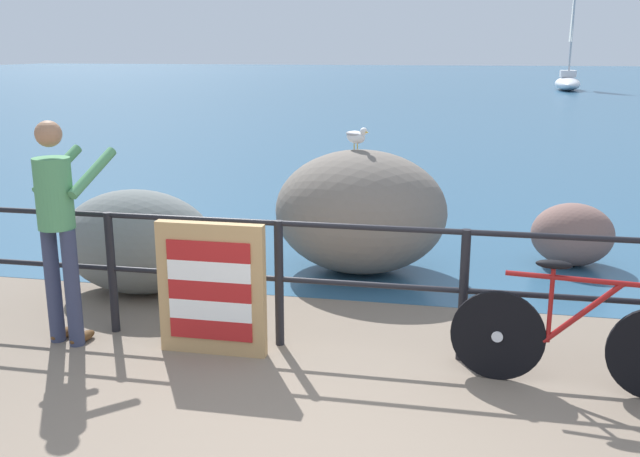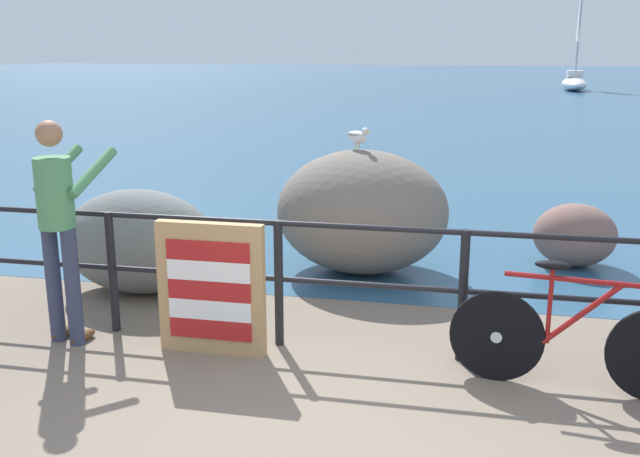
% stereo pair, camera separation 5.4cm
% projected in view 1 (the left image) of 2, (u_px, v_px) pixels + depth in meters
% --- Properties ---
extents(ground_plane, '(120.00, 120.00, 0.10)m').
position_uv_depth(ground_plane, '(442.00, 122.00, 23.01)').
color(ground_plane, '#756656').
extents(sea_surface, '(120.00, 90.00, 0.01)m').
position_uv_depth(sea_surface, '(455.00, 81.00, 49.38)').
color(sea_surface, '#2D5675').
rests_on(sea_surface, ground_plane).
extents(promenade_railing, '(7.16, 0.07, 1.02)m').
position_uv_depth(promenade_railing, '(369.00, 274.00, 5.41)').
color(promenade_railing, black).
rests_on(promenade_railing, ground_plane).
extents(bicycle, '(1.69, 0.48, 0.92)m').
position_uv_depth(bicycle, '(600.00, 329.00, 4.80)').
color(bicycle, black).
rests_on(bicycle, ground_plane).
extents(person_at_railing, '(0.55, 0.67, 1.78)m').
position_uv_depth(person_at_railing, '(59.00, 222.00, 5.51)').
color(person_at_railing, '#333851').
rests_on(person_at_railing, ground_plane).
extents(folded_deckchair_stack, '(0.84, 0.10, 1.04)m').
position_uv_depth(folded_deckchair_stack, '(212.00, 289.00, 5.42)').
color(folded_deckchair_stack, tan).
rests_on(folded_deckchair_stack, ground_plane).
extents(breakwater_boulder_main, '(1.79, 1.47, 1.29)m').
position_uv_depth(breakwater_boulder_main, '(361.00, 212.00, 7.42)').
color(breakwater_boulder_main, slate).
rests_on(breakwater_boulder_main, ground).
extents(breakwater_boulder_left, '(1.51, 0.98, 1.01)m').
position_uv_depth(breakwater_boulder_left, '(138.00, 242.00, 6.80)').
color(breakwater_boulder_left, slate).
rests_on(breakwater_boulder_left, ground).
extents(breakwater_boulder_right, '(0.87, 0.71, 0.68)m').
position_uv_depth(breakwater_boulder_right, '(572.00, 234.00, 7.70)').
color(breakwater_boulder_right, '#7E5D55').
rests_on(breakwater_boulder_right, ground).
extents(seagull, '(0.30, 0.27, 0.23)m').
position_uv_depth(seagull, '(356.00, 136.00, 7.27)').
color(seagull, gold).
rests_on(seagull, breakwater_boulder_main).
extents(sailboat, '(1.55, 4.47, 6.16)m').
position_uv_depth(sailboat, '(568.00, 77.00, 39.09)').
color(sailboat, white).
rests_on(sailboat, sea_surface).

